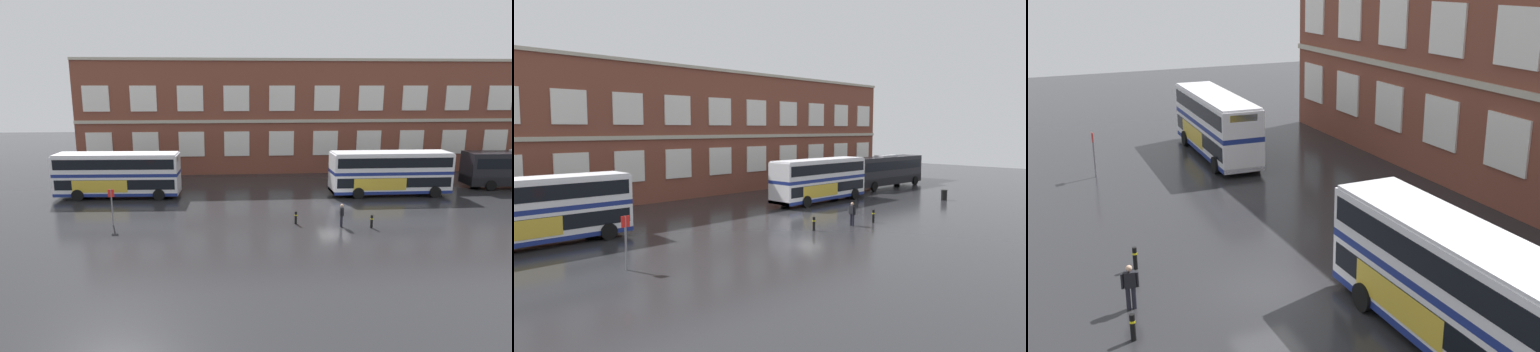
# 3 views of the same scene
# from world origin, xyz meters

# --- Properties ---
(ground_plane) EXTENTS (120.00, 120.00, 0.00)m
(ground_plane) POSITION_xyz_m (0.00, 2.00, 0.00)
(ground_plane) COLOR #232326
(double_decker_near) EXTENTS (11.08, 3.15, 4.07)m
(double_decker_near) POSITION_xyz_m (-18.94, 4.56, 2.15)
(double_decker_near) COLOR silver
(double_decker_near) RESTS_ON ground
(double_decker_middle) EXTENTS (11.01, 2.90, 4.07)m
(double_decker_middle) POSITION_xyz_m (6.07, 3.74, 2.15)
(double_decker_middle) COLOR silver
(double_decker_middle) RESTS_ON ground
(waiting_passenger) EXTENTS (0.29, 0.64, 1.70)m
(waiting_passenger) POSITION_xyz_m (-0.80, -4.97, 0.93)
(waiting_passenger) COLOR black
(waiting_passenger) RESTS_ON ground
(bus_stand_flag) EXTENTS (0.44, 0.10, 2.70)m
(bus_stand_flag) POSITION_xyz_m (-17.41, -3.52, 1.64)
(bus_stand_flag) COLOR slate
(bus_stand_flag) RESTS_ON ground
(safety_bollard_west) EXTENTS (0.19, 0.19, 0.95)m
(safety_bollard_west) POSITION_xyz_m (1.30, -5.37, 0.49)
(safety_bollard_west) COLOR black
(safety_bollard_west) RESTS_ON ground
(safety_bollard_east) EXTENTS (0.19, 0.19, 0.95)m
(safety_bollard_east) POSITION_xyz_m (-4.00, -4.13, 0.49)
(safety_bollard_east) COLOR black
(safety_bollard_east) RESTS_ON ground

